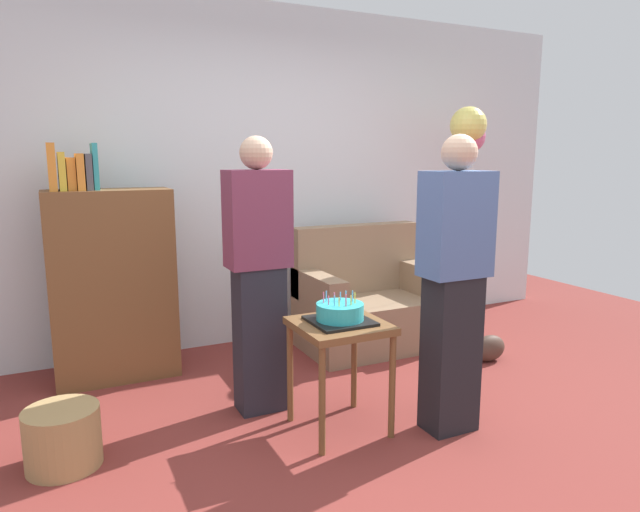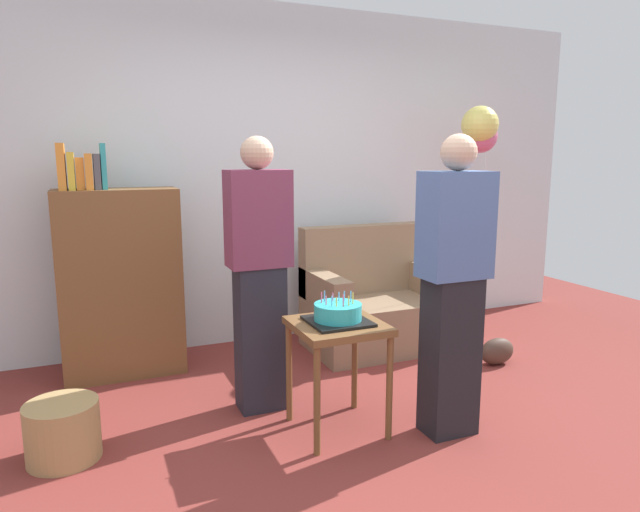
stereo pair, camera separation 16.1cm
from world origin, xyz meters
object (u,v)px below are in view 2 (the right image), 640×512
at_px(couch, 375,305).
at_px(birthday_cake, 338,314).
at_px(person_holding_cake, 453,286).
at_px(wicker_basket, 63,431).
at_px(balloon_bunch, 481,128).
at_px(person_blowing_candles, 259,274).
at_px(bookshelf, 119,279).
at_px(handbag, 497,351).
at_px(side_table, 338,340).

bearing_deg(couch, birthday_cake, -126.61).
height_order(birthday_cake, person_holding_cake, person_holding_cake).
distance_m(wicker_basket, balloon_bunch, 3.69).
height_order(person_holding_cake, wicker_basket, person_holding_cake).
bearing_deg(couch, person_blowing_candles, -148.07).
height_order(couch, bookshelf, bookshelf).
distance_m(handbag, balloon_bunch, 1.80).
distance_m(birthday_cake, balloon_bunch, 2.38).
relative_size(person_holding_cake, balloon_bunch, 0.85).
relative_size(couch, bookshelf, 0.69).
bearing_deg(side_table, couch, 53.39).
xyz_separation_m(person_holding_cake, balloon_bunch, (1.25, 1.40, 0.91)).
distance_m(couch, person_blowing_candles, 1.48).
xyz_separation_m(bookshelf, wicker_basket, (-0.37, -1.09, -0.53)).
height_order(bookshelf, side_table, bookshelf).
bearing_deg(wicker_basket, balloon_bunch, 15.49).
distance_m(couch, side_table, 1.48).
bearing_deg(birthday_cake, bookshelf, 127.87).
bearing_deg(person_blowing_candles, side_table, -54.17).
bearing_deg(wicker_basket, birthday_cake, -10.03).
bearing_deg(person_blowing_candles, birthday_cake, -54.17).
xyz_separation_m(bookshelf, person_blowing_candles, (0.73, -0.90, 0.15)).
bearing_deg(handbag, bookshelf, 160.66).
height_order(bookshelf, birthday_cake, bookshelf).
xyz_separation_m(couch, birthday_cake, (-0.87, -1.17, 0.33)).
bearing_deg(birthday_cake, balloon_bunch, 32.29).
height_order(side_table, balloon_bunch, balloon_bunch).
distance_m(side_table, person_holding_cake, 0.69).
relative_size(bookshelf, wicker_basket, 4.44).
distance_m(side_table, birthday_cake, 0.15).
distance_m(person_holding_cake, handbag, 1.39).
bearing_deg(side_table, birthday_cake, 54.92).
distance_m(bookshelf, wicker_basket, 1.27).
height_order(side_table, wicker_basket, side_table).
relative_size(couch, person_blowing_candles, 0.67).
height_order(bookshelf, person_holding_cake, person_holding_cake).
xyz_separation_m(couch, handbag, (0.63, -0.73, -0.24)).
bearing_deg(handbag, balloon_bunch, 66.27).
bearing_deg(balloon_bunch, couch, 177.82).
height_order(person_blowing_candles, person_holding_cake, same).
height_order(birthday_cake, person_blowing_candles, person_blowing_candles).
height_order(birthday_cake, wicker_basket, birthday_cake).
bearing_deg(balloon_bunch, birthday_cake, -147.71).
bearing_deg(handbag, couch, 130.78).
bearing_deg(person_holding_cake, bookshelf, -58.13).
height_order(wicker_basket, balloon_bunch, balloon_bunch).
relative_size(couch, handbag, 3.93).
bearing_deg(handbag, wicker_basket, -176.08).
height_order(couch, person_holding_cake, person_holding_cake).
distance_m(couch, bookshelf, 1.95).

